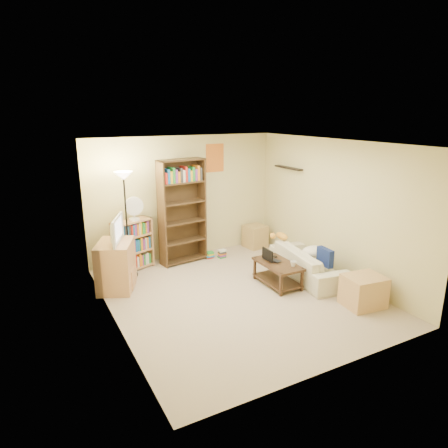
{
  "coord_description": "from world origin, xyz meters",
  "views": [
    {
      "loc": [
        -3.05,
        -5.26,
        2.95
      ],
      "look_at": [
        0.11,
        0.69,
        1.05
      ],
      "focal_mm": 32.0,
      "sensor_mm": 36.0,
      "label": 1
    }
  ],
  "objects_px": {
    "tabby_cat": "(280,236)",
    "desk_fan": "(134,208)",
    "laptop": "(274,259)",
    "tv_stand": "(116,266)",
    "coffee_table": "(278,271)",
    "tall_bookshelf": "(182,209)",
    "sofa": "(308,263)",
    "floor_lamp": "(125,194)",
    "short_bookshelf": "(133,245)",
    "end_cabinet": "(363,291)",
    "mug": "(293,264)",
    "side_table": "(255,236)",
    "television": "(113,230)"
  },
  "relations": [
    {
      "from": "short_bookshelf",
      "to": "side_table",
      "type": "bearing_deg",
      "value": -19.69
    },
    {
      "from": "tall_bookshelf",
      "to": "coffee_table",
      "type": "bearing_deg",
      "value": -68.22
    },
    {
      "from": "floor_lamp",
      "to": "end_cabinet",
      "type": "distance_m",
      "value": 4.31
    },
    {
      "from": "mug",
      "to": "side_table",
      "type": "height_order",
      "value": "mug"
    },
    {
      "from": "mug",
      "to": "tall_bookshelf",
      "type": "bearing_deg",
      "value": 119.0
    },
    {
      "from": "laptop",
      "to": "tall_bookshelf",
      "type": "bearing_deg",
      "value": 8.96
    },
    {
      "from": "coffee_table",
      "to": "desk_fan",
      "type": "relative_size",
      "value": 2.04
    },
    {
      "from": "sofa",
      "to": "television",
      "type": "distance_m",
      "value": 3.53
    },
    {
      "from": "tabby_cat",
      "to": "side_table",
      "type": "height_order",
      "value": "tabby_cat"
    },
    {
      "from": "tabby_cat",
      "to": "television",
      "type": "bearing_deg",
      "value": 172.48
    },
    {
      "from": "television",
      "to": "desk_fan",
      "type": "distance_m",
      "value": 0.9
    },
    {
      "from": "desk_fan",
      "to": "floor_lamp",
      "type": "bearing_deg",
      "value": -130.32
    },
    {
      "from": "coffee_table",
      "to": "desk_fan",
      "type": "xyz_separation_m",
      "value": [
        -1.98,
        1.87,
        0.95
      ]
    },
    {
      "from": "coffee_table",
      "to": "end_cabinet",
      "type": "relative_size",
      "value": 1.56
    },
    {
      "from": "tabby_cat",
      "to": "short_bookshelf",
      "type": "distance_m",
      "value": 2.86
    },
    {
      "from": "sofa",
      "to": "tabby_cat",
      "type": "distance_m",
      "value": 0.81
    },
    {
      "from": "tabby_cat",
      "to": "laptop",
      "type": "bearing_deg",
      "value": -133.25
    },
    {
      "from": "tabby_cat",
      "to": "floor_lamp",
      "type": "xyz_separation_m",
      "value": [
        -2.79,
        0.84,
        0.96
      ]
    },
    {
      "from": "sofa",
      "to": "tv_stand",
      "type": "distance_m",
      "value": 3.45
    },
    {
      "from": "coffee_table",
      "to": "tall_bookshelf",
      "type": "height_order",
      "value": "tall_bookshelf"
    },
    {
      "from": "coffee_table",
      "to": "side_table",
      "type": "bearing_deg",
      "value": 69.04
    },
    {
      "from": "tabby_cat",
      "to": "end_cabinet",
      "type": "relative_size",
      "value": 0.71
    },
    {
      "from": "tabby_cat",
      "to": "floor_lamp",
      "type": "height_order",
      "value": "floor_lamp"
    },
    {
      "from": "television",
      "to": "end_cabinet",
      "type": "relative_size",
      "value": 1.25
    },
    {
      "from": "mug",
      "to": "tv_stand",
      "type": "xyz_separation_m",
      "value": [
        -2.67,
        1.44,
        -0.04
      ]
    },
    {
      "from": "coffee_table",
      "to": "tabby_cat",
      "type": "bearing_deg",
      "value": 52.68
    },
    {
      "from": "laptop",
      "to": "television",
      "type": "bearing_deg",
      "value": 45.27
    },
    {
      "from": "tabby_cat",
      "to": "short_bookshelf",
      "type": "height_order",
      "value": "short_bookshelf"
    },
    {
      "from": "laptop",
      "to": "tv_stand",
      "type": "distance_m",
      "value": 2.74
    },
    {
      "from": "tv_stand",
      "to": "sofa",
      "type": "bearing_deg",
      "value": 5.26
    },
    {
      "from": "television",
      "to": "mug",
      "type": "bearing_deg",
      "value": -93.78
    },
    {
      "from": "sofa",
      "to": "laptop",
      "type": "xyz_separation_m",
      "value": [
        -0.71,
        0.11,
        0.16
      ]
    },
    {
      "from": "floor_lamp",
      "to": "sofa",
      "type": "bearing_deg",
      "value": -28.32
    },
    {
      "from": "television",
      "to": "tv_stand",
      "type": "bearing_deg",
      "value": -65.44
    },
    {
      "from": "sofa",
      "to": "desk_fan",
      "type": "bearing_deg",
      "value": 64.74
    },
    {
      "from": "desk_fan",
      "to": "floor_lamp",
      "type": "relative_size",
      "value": 0.23
    },
    {
      "from": "floor_lamp",
      "to": "laptop",
      "type": "bearing_deg",
      "value": -33.55
    },
    {
      "from": "tall_bookshelf",
      "to": "side_table",
      "type": "relative_size",
      "value": 4.18
    },
    {
      "from": "tv_stand",
      "to": "short_bookshelf",
      "type": "relative_size",
      "value": 0.85
    },
    {
      "from": "tabby_cat",
      "to": "end_cabinet",
      "type": "bearing_deg",
      "value": -86.21
    },
    {
      "from": "coffee_table",
      "to": "tall_bookshelf",
      "type": "relative_size",
      "value": 0.45
    },
    {
      "from": "mug",
      "to": "television",
      "type": "relative_size",
      "value": 0.15
    },
    {
      "from": "tabby_cat",
      "to": "desk_fan",
      "type": "bearing_deg",
      "value": 156.83
    },
    {
      "from": "laptop",
      "to": "short_bookshelf",
      "type": "distance_m",
      "value": 2.7
    },
    {
      "from": "tall_bookshelf",
      "to": "laptop",
      "type": "bearing_deg",
      "value": -65.88
    },
    {
      "from": "tall_bookshelf",
      "to": "end_cabinet",
      "type": "distance_m",
      "value": 3.67
    },
    {
      "from": "tabby_cat",
      "to": "laptop",
      "type": "xyz_separation_m",
      "value": [
        -0.58,
        -0.62,
        -0.18
      ]
    },
    {
      "from": "television",
      "to": "short_bookshelf",
      "type": "xyz_separation_m",
      "value": [
        0.5,
        0.73,
        -0.57
      ]
    },
    {
      "from": "tv_stand",
      "to": "short_bookshelf",
      "type": "xyz_separation_m",
      "value": [
        0.5,
        0.73,
        0.07
      ]
    },
    {
      "from": "floor_lamp",
      "to": "mug",
      "type": "bearing_deg",
      "value": -38.77
    }
  ]
}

